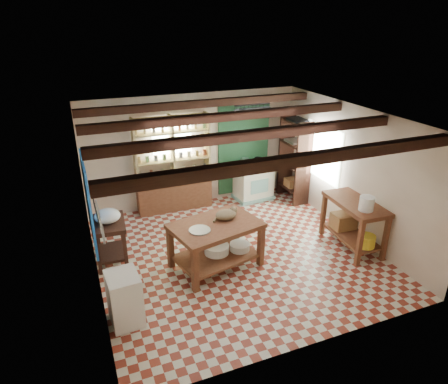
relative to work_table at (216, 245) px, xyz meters
name	(u,v)px	position (x,y,z in m)	size (l,w,h in m)	color
floor	(236,254)	(0.49, 0.24, -0.43)	(5.00, 5.00, 0.02)	maroon
ceiling	(238,118)	(0.49, 0.24, 2.18)	(5.00, 5.00, 0.02)	#49494E
wall_back	(194,150)	(0.49, 2.74, 0.88)	(5.00, 0.04, 2.60)	beige
wall_front	(317,265)	(0.49, -2.26, 0.88)	(5.00, 0.04, 2.60)	beige
wall_left	(89,214)	(-2.01, 0.24, 0.88)	(0.04, 5.00, 2.60)	beige
wall_right	(352,172)	(2.99, 0.24, 0.88)	(0.04, 5.00, 2.60)	beige
ceiling_beams	(238,125)	(0.49, 0.24, 2.06)	(5.00, 3.80, 0.15)	#361B13
blue_wall_patch	(89,203)	(-1.98, 1.14, 0.68)	(0.04, 1.40, 1.60)	blue
green_wall_patch	(244,147)	(1.74, 2.71, 0.83)	(1.30, 0.04, 2.30)	#1E4B2A
window_back	(172,136)	(-0.01, 2.72, 1.28)	(0.90, 0.02, 0.80)	silver
window_right	(323,153)	(2.97, 1.24, 0.98)	(0.02, 1.30, 1.20)	silver
utensil_rail	(97,220)	(-1.95, -0.96, 1.36)	(0.06, 0.90, 0.28)	black
pot_rack	(252,112)	(1.74, 2.29, 1.76)	(0.86, 0.12, 0.36)	black
shelving_unit	(173,164)	(-0.06, 2.55, 0.68)	(1.70, 0.34, 2.20)	tan
tall_rack	(294,160)	(2.77, 2.04, 0.58)	(0.40, 0.86, 2.00)	#361B13
work_table	(216,245)	(0.00, 0.00, 0.00)	(1.49, 1.00, 0.85)	brown
stove	(253,182)	(1.88, 2.39, 0.00)	(0.87, 0.59, 0.85)	#EBE6CC
prep_table	(111,242)	(-1.71, 0.83, -0.01)	(0.55, 0.81, 0.82)	#361B13
white_cabinet	(125,299)	(-1.73, -0.85, -0.02)	(0.44, 0.53, 0.80)	white
right_counter	(353,224)	(2.67, -0.35, 0.05)	(0.67, 1.33, 0.95)	brown
cat	(226,215)	(0.23, 0.10, 0.51)	(0.38, 0.29, 0.17)	#836D4C
steel_tray	(200,230)	(-0.33, -0.13, 0.43)	(0.36, 0.36, 0.02)	#97989E
basin_large	(217,249)	(0.04, 0.06, -0.12)	(0.45, 0.45, 0.16)	white
basin_small	(240,247)	(0.46, 0.00, -0.14)	(0.36, 0.36, 0.13)	white
kettle_left	(245,163)	(1.63, 2.37, 0.54)	(0.20, 0.20, 0.23)	#97989E
kettle_right	(258,161)	(1.98, 2.40, 0.53)	(0.16, 0.16, 0.20)	black
enamel_bowl	(107,216)	(-1.71, 0.83, 0.51)	(0.45, 0.45, 0.23)	white
white_bucket	(367,204)	(2.60, -0.69, 0.66)	(0.26, 0.26, 0.26)	white
wicker_basket	(343,221)	(2.69, -0.05, -0.02)	(0.44, 0.35, 0.31)	#95663C
yellow_tub	(367,241)	(2.65, -0.80, -0.06)	(0.31, 0.31, 0.23)	gold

